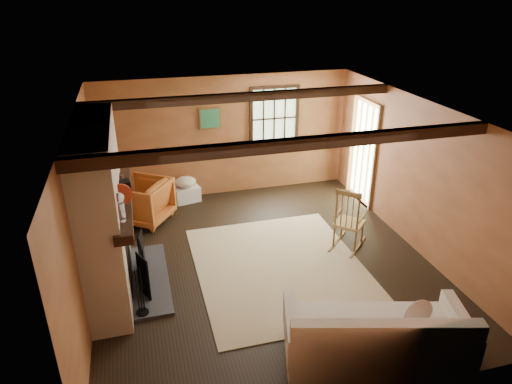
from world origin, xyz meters
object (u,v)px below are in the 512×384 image
object	(u,v)px
armchair	(144,201)
rocking_chair	(349,222)
sofa	(376,340)
laundry_basket	(186,194)
fireplace	(105,217)

from	to	relation	value
armchair	rocking_chair	bearing A→B (deg)	95.06
sofa	laundry_basket	xyz separation A→B (m)	(-1.53, 4.83, -0.14)
rocking_chair	sofa	bearing A→B (deg)	116.40
laundry_basket	armchair	world-z (taller)	armchair
rocking_chair	laundry_basket	size ratio (longest dim) A/B	2.12
fireplace	armchair	size ratio (longest dim) A/B	2.77
fireplace	laundry_basket	bearing A→B (deg)	62.06
armchair	laundry_basket	bearing A→B (deg)	162.44
sofa	laundry_basket	bearing A→B (deg)	122.81
laundry_basket	armchair	xyz separation A→B (m)	(-0.83, -0.65, 0.24)
sofa	laundry_basket	size ratio (longest dim) A/B	4.41
fireplace	sofa	distance (m)	3.76
sofa	armchair	xyz separation A→B (m)	(-2.36, 4.18, 0.10)
fireplace	laundry_basket	xyz separation A→B (m)	(1.35, 2.55, -0.95)
fireplace	rocking_chair	world-z (taller)	fireplace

